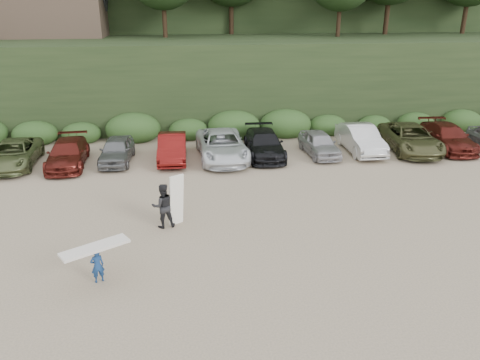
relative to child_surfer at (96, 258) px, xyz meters
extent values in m
plane|color=tan|center=(5.17, 2.38, -0.90)|extent=(120.00, 120.00, 0.00)
cube|color=black|center=(5.17, 24.38, 2.10)|extent=(80.00, 14.00, 6.00)
cube|color=black|center=(5.17, 42.38, 7.10)|extent=(90.00, 30.00, 16.00)
cube|color=#2B491E|center=(4.62, 16.88, -0.30)|extent=(46.20, 2.00, 1.20)
cube|color=brown|center=(-6.83, 26.38, 7.10)|extent=(8.00, 6.00, 4.00)
imported|color=#586339|center=(-6.52, 12.37, -0.19)|extent=(2.63, 5.22, 1.42)
imported|color=#581A14|center=(-3.56, 12.10, -0.19)|extent=(2.25, 4.97, 1.41)
imported|color=slate|center=(-0.91, 12.41, -0.19)|extent=(1.85, 4.25, 1.43)
imported|color=#64100F|center=(2.24, 12.38, -0.16)|extent=(1.62, 4.53, 1.49)
imported|color=silver|center=(5.12, 12.29, -0.09)|extent=(2.98, 5.95, 1.61)
imported|color=black|center=(7.66, 12.54, -0.16)|extent=(2.14, 5.12, 1.48)
imported|color=#A2A2A6|center=(10.96, 12.36, -0.20)|extent=(1.96, 4.24, 1.41)
imported|color=silver|center=(13.62, 12.66, -0.09)|extent=(1.77, 4.95, 1.63)
imported|color=brown|center=(16.73, 12.48, -0.10)|extent=(3.08, 5.92, 1.59)
imported|color=#531813|center=(19.22, 12.60, -0.15)|extent=(2.38, 5.27, 1.50)
imported|color=navy|center=(0.00, 0.00, -0.30)|extent=(0.52, 0.44, 1.21)
cube|color=silver|center=(0.00, 0.00, 0.38)|extent=(2.20, 1.68, 0.09)
imported|color=black|center=(2.02, 3.80, 0.04)|extent=(1.04, 0.89, 1.88)
cube|color=white|center=(2.57, 3.92, 0.21)|extent=(0.70, 0.60, 2.22)
camera|label=1|loc=(3.09, -13.73, 7.88)|focal=35.00mm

